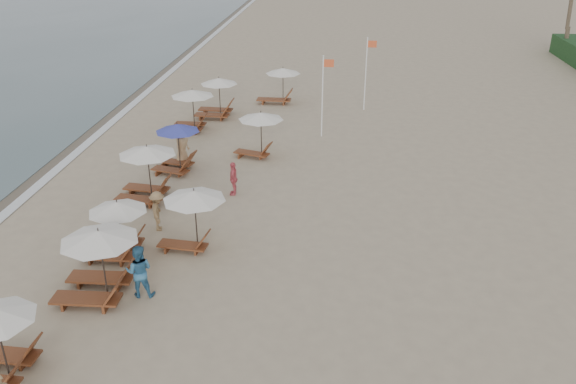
# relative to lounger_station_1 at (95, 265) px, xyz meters

# --- Properties ---
(ground) EXTENTS (160.00, 160.00, 0.00)m
(ground) POSITION_rel_lounger_station_1_xyz_m (5.25, -0.89, -1.13)
(ground) COLOR tan
(ground) RESTS_ON ground
(wet_sand_band) EXTENTS (3.20, 140.00, 0.01)m
(wet_sand_band) POSITION_rel_lounger_station_1_xyz_m (-7.25, 9.11, -1.13)
(wet_sand_band) COLOR #6B5E4C
(wet_sand_band) RESTS_ON ground
(foam_line) EXTENTS (0.50, 140.00, 0.02)m
(foam_line) POSITION_rel_lounger_station_1_xyz_m (-5.95, 9.11, -1.12)
(foam_line) COLOR white
(foam_line) RESTS_ON ground
(lounger_station_1) EXTENTS (2.76, 2.40, 2.34)m
(lounger_station_1) POSITION_rel_lounger_station_1_xyz_m (0.00, 0.00, 0.00)
(lounger_station_1) COLOR brown
(lounger_station_1) RESTS_ON ground
(lounger_station_2) EXTENTS (2.36, 2.03, 2.07)m
(lounger_station_2) POSITION_rel_lounger_station_1_xyz_m (-0.32, 2.47, -0.10)
(lounger_station_2) COLOR brown
(lounger_station_2) RESTS_ON ground
(lounger_station_3) EXTENTS (2.66, 2.37, 2.39)m
(lounger_station_3) POSITION_rel_lounger_station_1_xyz_m (-0.69, 6.99, 0.09)
(lounger_station_3) COLOR brown
(lounger_station_3) RESTS_ON ground
(lounger_station_4) EXTENTS (2.37, 2.09, 2.31)m
(lounger_station_4) POSITION_rel_lounger_station_1_xyz_m (-0.27, 10.16, 0.03)
(lounger_station_4) COLOR brown
(lounger_station_4) RESTS_ON ground
(lounger_station_5) EXTENTS (2.50, 2.37, 2.33)m
(lounger_station_5) POSITION_rel_lounger_station_1_xyz_m (-0.96, 15.96, 0.16)
(lounger_station_5) COLOR brown
(lounger_station_5) RESTS_ON ground
(lounger_station_6) EXTENTS (2.62, 2.19, 2.35)m
(lounger_station_6) POSITION_rel_lounger_station_1_xyz_m (-0.10, 18.60, -0.04)
(lounger_station_6) COLOR brown
(lounger_station_6) RESTS_ON ground
(inland_station_0) EXTENTS (2.55, 2.24, 2.22)m
(inland_station_0) POSITION_rel_lounger_station_1_xyz_m (2.21, 3.17, 0.34)
(inland_station_0) COLOR brown
(inland_station_0) RESTS_ON ground
(inland_station_1) EXTENTS (2.56, 2.24, 2.22)m
(inland_station_1) POSITION_rel_lounger_station_1_xyz_m (3.30, 12.40, 0.34)
(inland_station_1) COLOR brown
(inland_station_1) RESTS_ON ground
(inland_station_2) EXTENTS (2.85, 2.24, 2.22)m
(inland_station_2) POSITION_rel_lounger_station_1_xyz_m (3.31, 21.79, 0.14)
(inland_station_2) COLOR brown
(inland_station_2) RESTS_ON ground
(beachgoer_mid_a) EXTENTS (0.93, 0.77, 1.76)m
(beachgoer_mid_a) POSITION_rel_lounger_station_1_xyz_m (1.32, 0.15, -0.26)
(beachgoer_mid_a) COLOR teal
(beachgoer_mid_a) RESTS_ON ground
(beachgoer_mid_b) EXTENTS (0.83, 1.13, 1.56)m
(beachgoer_mid_b) POSITION_rel_lounger_station_1_xyz_m (0.61, 4.45, -0.35)
(beachgoer_mid_b) COLOR #92724A
(beachgoer_mid_b) RESTS_ON ground
(beachgoer_far_a) EXTENTS (0.39, 0.88, 1.48)m
(beachgoer_far_a) POSITION_rel_lounger_station_1_xyz_m (2.89, 7.84, -0.39)
(beachgoer_far_a) COLOR #D3545E
(beachgoer_far_a) RESTS_ON ground
(beachgoer_far_b) EXTENTS (0.81, 1.04, 1.89)m
(beachgoer_far_b) POSITION_rel_lounger_station_1_xyz_m (-0.19, 11.08, -0.19)
(beachgoer_far_b) COLOR tan
(beachgoer_far_b) RESTS_ON ground
(flag_pole_near) EXTENTS (0.60, 0.08, 4.40)m
(flag_pole_near) POSITION_rel_lounger_station_1_xyz_m (6.37, 15.68, 1.31)
(flag_pole_near) COLOR silver
(flag_pole_near) RESTS_ON ground
(flag_pole_far) EXTENTS (0.60, 0.08, 4.44)m
(flag_pole_far) POSITION_rel_lounger_station_1_xyz_m (8.78, 20.82, 1.33)
(flag_pole_far) COLOR silver
(flag_pole_far) RESTS_ON ground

